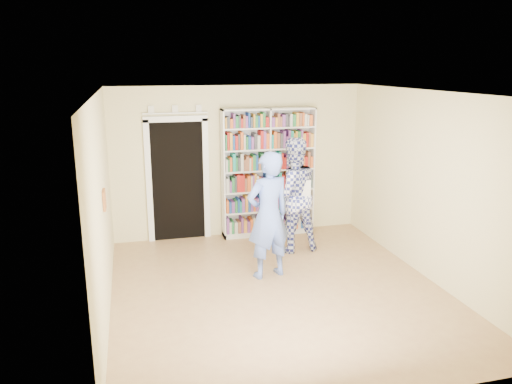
# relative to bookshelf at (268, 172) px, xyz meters

# --- Properties ---
(floor) EXTENTS (5.00, 5.00, 0.00)m
(floor) POSITION_rel_bookshelf_xyz_m (-0.51, -2.34, -1.17)
(floor) COLOR #9B6F4B
(floor) RESTS_ON ground
(ceiling) EXTENTS (5.00, 5.00, 0.00)m
(ceiling) POSITION_rel_bookshelf_xyz_m (-0.51, -2.34, 1.53)
(ceiling) COLOR white
(ceiling) RESTS_ON wall_back
(wall_back) EXTENTS (4.50, 0.00, 4.50)m
(wall_back) POSITION_rel_bookshelf_xyz_m (-0.51, 0.16, 0.18)
(wall_back) COLOR beige
(wall_back) RESTS_ON floor
(wall_left) EXTENTS (0.00, 5.00, 5.00)m
(wall_left) POSITION_rel_bookshelf_xyz_m (-2.76, -2.34, 0.18)
(wall_left) COLOR beige
(wall_left) RESTS_ON floor
(wall_right) EXTENTS (0.00, 5.00, 5.00)m
(wall_right) POSITION_rel_bookshelf_xyz_m (1.74, -2.34, 0.18)
(wall_right) COLOR beige
(wall_right) RESTS_ON floor
(bookshelf) EXTENTS (1.68, 0.31, 2.31)m
(bookshelf) POSITION_rel_bookshelf_xyz_m (0.00, 0.00, 0.00)
(bookshelf) COLOR white
(bookshelf) RESTS_ON floor
(doorway) EXTENTS (1.10, 0.08, 2.43)m
(doorway) POSITION_rel_bookshelf_xyz_m (-1.61, 0.13, 0.01)
(doorway) COLOR black
(doorway) RESTS_ON floor
(wall_art) EXTENTS (0.03, 0.25, 0.25)m
(wall_art) POSITION_rel_bookshelf_xyz_m (-2.74, -2.14, 0.23)
(wall_art) COLOR brown
(wall_art) RESTS_ON wall_left
(man_blue) EXTENTS (0.77, 0.60, 1.87)m
(man_blue) POSITION_rel_bookshelf_xyz_m (-0.51, -1.84, -0.23)
(man_blue) COLOR #5C78CE
(man_blue) RESTS_ON floor
(man_plaid) EXTENTS (0.98, 0.79, 1.91)m
(man_plaid) POSITION_rel_bookshelf_xyz_m (0.16, -0.89, -0.21)
(man_plaid) COLOR navy
(man_plaid) RESTS_ON floor
(paper_sheet) EXTENTS (0.23, 0.03, 0.32)m
(paper_sheet) POSITION_rel_bookshelf_xyz_m (0.28, -1.14, -0.08)
(paper_sheet) COLOR white
(paper_sheet) RESTS_ON man_plaid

